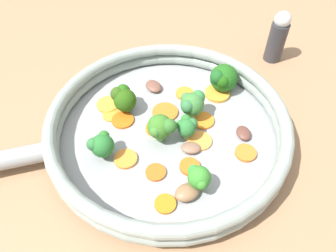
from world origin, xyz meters
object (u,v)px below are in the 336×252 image
Objects in this scene: broccoli_floret_3 at (192,104)px; mushroom_piece_0 at (191,148)px; carrot_slice_1 at (217,93)px; skillet at (168,134)px; salt_shaker at (278,37)px; carrot_slice_11 at (190,166)px; broccoli_floret_0 at (199,178)px; carrot_slice_9 at (112,115)px; broccoli_floret_2 at (123,98)px; carrot_slice_0 at (163,112)px; broccoli_floret_1 at (187,127)px; mushroom_piece_1 at (154,86)px; carrot_slice_6 at (126,159)px; carrot_slice_2 at (155,128)px; carrot_slice_10 at (165,204)px; carrot_slice_13 at (203,120)px; broccoli_floret_5 at (161,127)px; mushroom_piece_2 at (244,133)px; carrot_slice_8 at (156,172)px; carrot_slice_5 at (200,141)px; carrot_slice_4 at (123,120)px; broccoli_floret_6 at (223,78)px; carrot_slice_7 at (246,153)px; carrot_slice_3 at (185,94)px; carrot_slice_12 at (108,105)px; broccoli_floret_4 at (101,145)px; mushroom_piece_3 at (187,192)px.

broccoli_floret_3 is 0.07m from mushroom_piece_0.
skillet is at bearing 38.45° from carrot_slice_1.
carrot_slice_11 is at bearing 50.25° from salt_shaker.
carrot_slice_1 is at bearing -110.19° from broccoli_floret_0.
broccoli_floret_2 reaches higher than carrot_slice_9.
mushroom_piece_0 is (-0.03, 0.08, 0.00)m from carrot_slice_0.
skillet is 9.54× the size of broccoli_floret_1.
carrot_slice_6 is at bearing 70.19° from mushroom_piece_1.
carrot_slice_2 is 0.13m from carrot_slice_10.
broccoli_floret_1 reaches higher than carrot_slice_10.
salt_shaker reaches higher than carrot_slice_9.
carrot_slice_13 is at bearing -164.18° from skillet.
mushroom_piece_1 is (-0.01, -0.10, 0.00)m from carrot_slice_2.
broccoli_floret_3 is at bearing -161.18° from carrot_slice_2.
broccoli_floret_5 reaches higher than broccoli_floret_2.
mushroom_piece_2 is (-0.12, 0.06, 0.00)m from carrot_slice_0.
broccoli_floret_0 is (-0.06, 0.03, 0.02)m from carrot_slice_8.
broccoli_floret_0 reaches higher than carrot_slice_13.
skillet is 9.35× the size of carrot_slice_5.
carrot_slice_11 reaches higher than carrot_slice_4.
broccoli_floret_6 is (-0.17, -0.13, 0.03)m from carrot_slice_6.
carrot_slice_8 is at bearing -27.35° from broccoli_floret_0.
salt_shaker is at bearing -142.70° from carrot_slice_1.
carrot_slice_6 is 1.08× the size of carrot_slice_7.
broccoli_floret_1 reaches higher than carrot_slice_1.
skillet is 0.12m from carrot_slice_7.
carrot_slice_3 reaches higher than skillet.
carrot_slice_6 is 0.37m from salt_shaker.
carrot_slice_12 is 1.02× the size of broccoli_floret_1.
carrot_slice_3 is 1.05× the size of mushroom_piece_2.
broccoli_floret_4 is 1.40× the size of mushroom_piece_0.
carrot_slice_11 is at bearing 108.52° from skillet.
broccoli_floret_4 reaches higher than skillet.
carrot_slice_6 is 0.34× the size of salt_shaker.
broccoli_floret_0 is at bearing -155.41° from carrot_slice_10.
carrot_slice_4 is at bearing -6.88° from carrot_slice_13.
carrot_slice_0 is 0.04m from carrot_slice_2.
carrot_slice_0 is 0.12m from broccoli_floret_6.
mushroom_piece_1 is at bearing -82.33° from skillet.
mushroom_piece_1 reaches higher than carrot_slice_0.
mushroom_piece_0 is (-0.12, 0.08, 0.00)m from carrot_slice_9.
mushroom_piece_0 reaches higher than carrot_slice_0.
mushroom_piece_1 is (-0.05, -0.05, -0.02)m from broccoli_floret_2.
carrot_slice_11 is at bearing -103.45° from mushroom_piece_3.
mushroom_piece_3 reaches higher than mushroom_piece_2.
mushroom_piece_2 is at bearing -176.10° from broccoli_floret_4.
broccoli_floret_6 is 0.16m from salt_shaker.
broccoli_floret_3 is 0.96× the size of broccoli_floret_6.
broccoli_floret_2 reaches higher than carrot_slice_7.
carrot_slice_6 is at bearing 37.39° from broccoli_floret_6.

